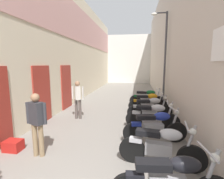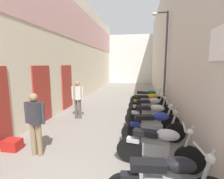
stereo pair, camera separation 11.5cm
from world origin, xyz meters
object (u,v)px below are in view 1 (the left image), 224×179
(motorcycle_fifth, at_px, (152,115))
(pedestrian_further_down, at_px, (78,97))
(pedestrian_mid_alley, at_px, (37,120))
(motorcycle_sixth, at_px, (150,108))
(motorcycle_third, at_px, (161,146))
(motorcycle_eighth, at_px, (147,97))
(motorcycle_fourth, at_px, (155,126))
(street_lamp, at_px, (163,54))
(motorcycle_seventh, at_px, (148,102))
(plastic_crate, at_px, (13,145))

(motorcycle_fifth, xyz_separation_m, pedestrian_further_down, (-2.94, 0.73, 0.42))
(motorcycle_fifth, xyz_separation_m, pedestrian_mid_alley, (-2.91, -2.15, 0.42))
(motorcycle_sixth, bearing_deg, motorcycle_third, -90.00)
(motorcycle_fifth, bearing_deg, pedestrian_further_down, 166.09)
(motorcycle_eighth, bearing_deg, motorcycle_third, -90.00)
(motorcycle_fifth, bearing_deg, motorcycle_eighth, 90.00)
(motorcycle_third, relative_size, motorcycle_fourth, 1.00)
(motorcycle_eighth, relative_size, pedestrian_mid_alley, 1.18)
(motorcycle_fifth, xyz_separation_m, motorcycle_eighth, (0.00, 3.16, 0.00))
(motorcycle_third, distance_m, motorcycle_sixth, 3.23)
(pedestrian_mid_alley, relative_size, street_lamp, 0.33)
(motorcycle_seventh, height_order, pedestrian_further_down, pedestrian_further_down)
(motorcycle_third, height_order, motorcycle_fourth, same)
(motorcycle_fifth, height_order, pedestrian_further_down, pedestrian_further_down)
(motorcycle_seventh, distance_m, street_lamp, 2.51)
(motorcycle_third, relative_size, plastic_crate, 4.18)
(motorcycle_third, xyz_separation_m, motorcycle_fifth, (0.00, 2.17, 0.00))
(motorcycle_sixth, distance_m, motorcycle_seventh, 1.02)
(motorcycle_sixth, height_order, street_lamp, street_lamp)
(street_lamp, bearing_deg, motorcycle_fourth, -100.15)
(motorcycle_fifth, relative_size, pedestrian_mid_alley, 1.17)
(motorcycle_fourth, relative_size, pedestrian_further_down, 1.17)
(motorcycle_fourth, height_order, motorcycle_sixth, same)
(pedestrian_mid_alley, bearing_deg, motorcycle_fourth, 21.84)
(motorcycle_sixth, bearing_deg, motorcycle_eighth, 90.00)
(motorcycle_fourth, bearing_deg, street_lamp, 79.85)
(pedestrian_mid_alley, bearing_deg, motorcycle_eighth, 61.26)
(motorcycle_fifth, bearing_deg, plastic_crate, -151.53)
(plastic_crate, bearing_deg, motorcycle_seventh, 47.81)
(motorcycle_sixth, height_order, pedestrian_mid_alley, pedestrian_mid_alley)
(pedestrian_further_down, distance_m, street_lamp, 4.64)
(motorcycle_third, relative_size, street_lamp, 0.39)
(pedestrian_mid_alley, distance_m, pedestrian_further_down, 2.87)
(motorcycle_seventh, bearing_deg, plastic_crate, -132.19)
(motorcycle_seventh, bearing_deg, pedestrian_further_down, -155.23)
(motorcycle_sixth, bearing_deg, plastic_crate, -140.37)
(motorcycle_seventh, bearing_deg, motorcycle_eighth, 90.00)
(motorcycle_fourth, height_order, motorcycle_fifth, same)
(motorcycle_eighth, relative_size, plastic_crate, 4.20)
(motorcycle_eighth, height_order, plastic_crate, motorcycle_eighth)
(street_lamp, bearing_deg, plastic_crate, -131.76)
(street_lamp, bearing_deg, pedestrian_further_down, -148.82)
(motorcycle_fifth, relative_size, pedestrian_further_down, 1.17)
(motorcycle_third, height_order, pedestrian_mid_alley, pedestrian_mid_alley)
(motorcycle_seventh, xyz_separation_m, pedestrian_further_down, (-2.94, -1.36, 0.42))
(motorcycle_third, xyz_separation_m, motorcycle_fourth, (-0.00, 1.19, 0.00))
(motorcycle_seventh, xyz_separation_m, pedestrian_mid_alley, (-2.91, -4.23, 0.42))
(plastic_crate, bearing_deg, motorcycle_eighth, 54.30)
(motorcycle_eighth, distance_m, pedestrian_further_down, 3.84)
(motorcycle_fifth, bearing_deg, motorcycle_fourth, -90.00)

